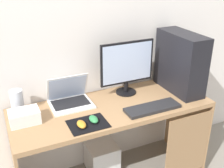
{
  "coord_description": "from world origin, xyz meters",
  "views": [
    {
      "loc": [
        -0.77,
        -1.68,
        1.76
      ],
      "look_at": [
        0.0,
        0.0,
        0.91
      ],
      "focal_mm": 44.93,
      "sensor_mm": 36.0,
      "label": 1
    }
  ],
  "objects_px": {
    "mouse_right": "(81,124)",
    "subwoofer": "(102,157)",
    "mouse_left": "(94,119)",
    "monitor": "(127,66)",
    "laptop": "(70,98)",
    "pc_tower": "(180,62)",
    "projector": "(24,117)",
    "speaker": "(17,102)",
    "keyboard": "(152,108)"
  },
  "relations": [
    {
      "from": "monitor",
      "to": "mouse_left",
      "type": "xyz_separation_m",
      "value": [
        -0.41,
        -0.3,
        -0.21
      ]
    },
    {
      "from": "laptop",
      "to": "mouse_left",
      "type": "height_order",
      "value": "laptop"
    },
    {
      "from": "pc_tower",
      "to": "monitor",
      "type": "distance_m",
      "value": 0.44
    },
    {
      "from": "mouse_right",
      "to": "speaker",
      "type": "bearing_deg",
      "value": 133.05
    },
    {
      "from": "speaker",
      "to": "mouse_right",
      "type": "height_order",
      "value": "speaker"
    },
    {
      "from": "projector",
      "to": "mouse_right",
      "type": "bearing_deg",
      "value": -32.99
    },
    {
      "from": "mouse_left",
      "to": "monitor",
      "type": "bearing_deg",
      "value": 36.44
    },
    {
      "from": "mouse_right",
      "to": "laptop",
      "type": "bearing_deg",
      "value": 85.44
    },
    {
      "from": "monitor",
      "to": "projector",
      "type": "bearing_deg",
      "value": -172.36
    },
    {
      "from": "speaker",
      "to": "subwoofer",
      "type": "bearing_deg",
      "value": -2.09
    },
    {
      "from": "laptop",
      "to": "keyboard",
      "type": "bearing_deg",
      "value": -32.71
    },
    {
      "from": "pc_tower",
      "to": "speaker",
      "type": "distance_m",
      "value": 1.3
    },
    {
      "from": "pc_tower",
      "to": "mouse_right",
      "type": "relative_size",
      "value": 5.05
    },
    {
      "from": "subwoofer",
      "to": "mouse_left",
      "type": "bearing_deg",
      "value": -119.9
    },
    {
      "from": "projector",
      "to": "keyboard",
      "type": "xyz_separation_m",
      "value": [
        0.88,
        -0.21,
        -0.03
      ]
    },
    {
      "from": "monitor",
      "to": "mouse_right",
      "type": "xyz_separation_m",
      "value": [
        -0.5,
        -0.33,
        -0.21
      ]
    },
    {
      "from": "projector",
      "to": "mouse_right",
      "type": "xyz_separation_m",
      "value": [
        0.33,
        -0.21,
        -0.02
      ]
    },
    {
      "from": "pc_tower",
      "to": "mouse_left",
      "type": "height_order",
      "value": "pc_tower"
    },
    {
      "from": "speaker",
      "to": "subwoofer",
      "type": "height_order",
      "value": "speaker"
    },
    {
      "from": "mouse_right",
      "to": "subwoofer",
      "type": "distance_m",
      "value": 0.77
    },
    {
      "from": "laptop",
      "to": "mouse_right",
      "type": "xyz_separation_m",
      "value": [
        -0.03,
        -0.34,
        -0.02
      ]
    },
    {
      "from": "subwoofer",
      "to": "mouse_right",
      "type": "bearing_deg",
      "value": -128.84
    },
    {
      "from": "laptop",
      "to": "mouse_right",
      "type": "relative_size",
      "value": 3.24
    },
    {
      "from": "pc_tower",
      "to": "projector",
      "type": "height_order",
      "value": "pc_tower"
    },
    {
      "from": "pc_tower",
      "to": "subwoofer",
      "type": "xyz_separation_m",
      "value": [
        -0.64,
        0.15,
        -0.85
      ]
    },
    {
      "from": "pc_tower",
      "to": "mouse_left",
      "type": "relative_size",
      "value": 5.05
    },
    {
      "from": "mouse_right",
      "to": "subwoofer",
      "type": "xyz_separation_m",
      "value": [
        0.28,
        0.35,
        -0.63
      ]
    },
    {
      "from": "monitor",
      "to": "mouse_left",
      "type": "relative_size",
      "value": 4.71
    },
    {
      "from": "pc_tower",
      "to": "monitor",
      "type": "height_order",
      "value": "pc_tower"
    },
    {
      "from": "speaker",
      "to": "mouse_left",
      "type": "distance_m",
      "value": 0.57
    },
    {
      "from": "monitor",
      "to": "laptop",
      "type": "bearing_deg",
      "value": 178.01
    },
    {
      "from": "laptop",
      "to": "subwoofer",
      "type": "bearing_deg",
      "value": 2.04
    },
    {
      "from": "monitor",
      "to": "projector",
      "type": "relative_size",
      "value": 2.26
    },
    {
      "from": "monitor",
      "to": "keyboard",
      "type": "bearing_deg",
      "value": -81.16
    },
    {
      "from": "speaker",
      "to": "mouse_right",
      "type": "distance_m",
      "value": 0.52
    },
    {
      "from": "speaker",
      "to": "projector",
      "type": "xyz_separation_m",
      "value": [
        0.02,
        -0.16,
        -0.04
      ]
    },
    {
      "from": "mouse_left",
      "to": "mouse_right",
      "type": "relative_size",
      "value": 1.0
    },
    {
      "from": "speaker",
      "to": "subwoofer",
      "type": "relative_size",
      "value": 0.68
    },
    {
      "from": "mouse_left",
      "to": "mouse_right",
      "type": "bearing_deg",
      "value": -165.26
    },
    {
      "from": "projector",
      "to": "speaker",
      "type": "bearing_deg",
      "value": 97.13
    },
    {
      "from": "monitor",
      "to": "laptop",
      "type": "distance_m",
      "value": 0.51
    },
    {
      "from": "monitor",
      "to": "mouse_left",
      "type": "bearing_deg",
      "value": -143.56
    },
    {
      "from": "pc_tower",
      "to": "monitor",
      "type": "xyz_separation_m",
      "value": [
        -0.43,
        0.12,
        -0.01
      ]
    },
    {
      "from": "pc_tower",
      "to": "laptop",
      "type": "xyz_separation_m",
      "value": [
        -0.9,
        0.14,
        -0.2
      ]
    },
    {
      "from": "mouse_left",
      "to": "laptop",
      "type": "bearing_deg",
      "value": 102.09
    },
    {
      "from": "keyboard",
      "to": "mouse_left",
      "type": "height_order",
      "value": "mouse_left"
    },
    {
      "from": "laptop",
      "to": "subwoofer",
      "type": "relative_size",
      "value": 1.21
    },
    {
      "from": "pc_tower",
      "to": "projector",
      "type": "relative_size",
      "value": 2.42
    },
    {
      "from": "pc_tower",
      "to": "mouse_left",
      "type": "bearing_deg",
      "value": -167.75
    },
    {
      "from": "monitor",
      "to": "laptop",
      "type": "relative_size",
      "value": 1.45
    }
  ]
}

